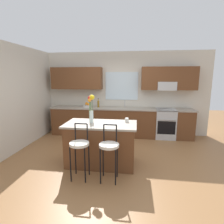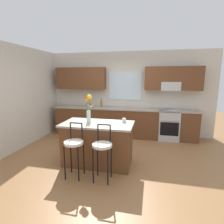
# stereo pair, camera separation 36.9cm
# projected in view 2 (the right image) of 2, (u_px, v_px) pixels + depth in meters

# --- Properties ---
(ground_plane) EXTENTS (14.00, 14.00, 0.00)m
(ground_plane) POSITION_uv_depth(u_px,v_px,m) (112.00, 158.00, 4.27)
(ground_plane) COLOR olive
(wall_left) EXTENTS (0.12, 4.60, 2.70)m
(wall_left) POSITION_uv_depth(u_px,v_px,m) (22.00, 97.00, 4.85)
(wall_left) COLOR beige
(wall_left) RESTS_ON ground
(back_wall_assembly) EXTENTS (5.60, 0.50, 2.70)m
(back_wall_assembly) POSITION_uv_depth(u_px,v_px,m) (126.00, 89.00, 5.88)
(back_wall_assembly) COLOR beige
(back_wall_assembly) RESTS_ON ground
(counter_run) EXTENTS (4.56, 0.64, 0.92)m
(counter_run) POSITION_uv_depth(u_px,v_px,m) (123.00, 122.00, 5.81)
(counter_run) COLOR brown
(counter_run) RESTS_ON ground
(sink_faucet) EXTENTS (0.02, 0.13, 0.23)m
(sink_faucet) POSITION_uv_depth(u_px,v_px,m) (128.00, 103.00, 5.81)
(sink_faucet) COLOR #B7BABC
(sink_faucet) RESTS_ON counter_run
(oven_range) EXTENTS (0.60, 0.64, 0.92)m
(oven_range) POSITION_uv_depth(u_px,v_px,m) (169.00, 125.00, 5.49)
(oven_range) COLOR #B7BABC
(oven_range) RESTS_ON ground
(kitchen_island) EXTENTS (1.52, 0.81, 0.92)m
(kitchen_island) POSITION_uv_depth(u_px,v_px,m) (98.00, 143.00, 3.91)
(kitchen_island) COLOR brown
(kitchen_island) RESTS_ON ground
(bar_stool_near) EXTENTS (0.36, 0.36, 1.04)m
(bar_stool_near) POSITION_uv_depth(u_px,v_px,m) (74.00, 145.00, 3.35)
(bar_stool_near) COLOR black
(bar_stool_near) RESTS_ON ground
(bar_stool_middle) EXTENTS (0.36, 0.36, 1.04)m
(bar_stool_middle) POSITION_uv_depth(u_px,v_px,m) (102.00, 148.00, 3.23)
(bar_stool_middle) COLOR black
(bar_stool_middle) RESTS_ON ground
(flower_vase) EXTENTS (0.15, 0.14, 0.60)m
(flower_vase) POSITION_uv_depth(u_px,v_px,m) (88.00, 106.00, 3.84)
(flower_vase) COLOR silver
(flower_vase) RESTS_ON kitchen_island
(mug_ceramic) EXTENTS (0.08, 0.08, 0.09)m
(mug_ceramic) POSITION_uv_depth(u_px,v_px,m) (124.00, 120.00, 3.89)
(mug_ceramic) COLOR silver
(mug_ceramic) RESTS_ON kitchen_island
(fruit_bowl_oranges) EXTENTS (0.24, 0.24, 0.16)m
(fruit_bowl_oranges) POSITION_uv_depth(u_px,v_px,m) (90.00, 105.00, 5.96)
(fruit_bowl_oranges) COLOR silver
(fruit_bowl_oranges) RESTS_ON counter_run
(bottle_olive_oil) EXTENTS (0.06, 0.06, 0.30)m
(bottle_olive_oil) POSITION_uv_depth(u_px,v_px,m) (101.00, 104.00, 5.86)
(bottle_olive_oil) COLOR olive
(bottle_olive_oil) RESTS_ON counter_run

